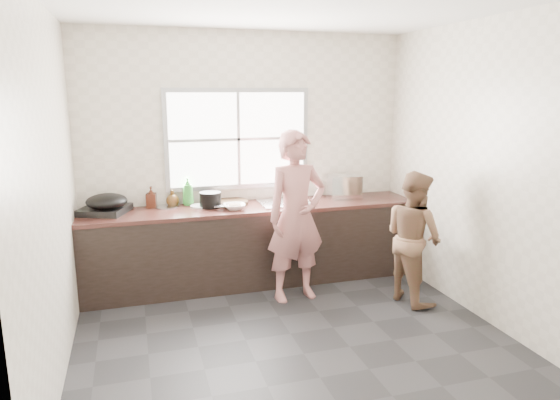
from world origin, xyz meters
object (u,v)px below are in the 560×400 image
object	(u,v)px
bowl_held	(304,204)
dish_rack	(344,187)
bowl_crabs	(297,204)
plate_food	(200,206)
person_side	(413,237)
black_pot	(210,200)
wok	(107,201)
pot_lid_right	(167,207)
bowl_mince	(234,207)
burner	(105,210)
pot_lid_left	(109,214)
bottle_green	(188,191)
woman	(296,222)
bottle_brown_short	(173,199)
glass_jar	(174,202)
cutting_board	(230,202)
bottle_brown_tall	(151,198)

from	to	relation	value
bowl_held	dish_rack	bearing A→B (deg)	26.12
bowl_crabs	bowl_held	distance (m)	0.08
bowl_held	plate_food	bearing A→B (deg)	163.45
person_side	black_pot	world-z (taller)	person_side
wok	pot_lid_right	size ratio (longest dim) A/B	1.61
bowl_mince	black_pot	distance (m)	0.28
bowl_held	wok	distance (m)	2.01
bowl_crabs	dish_rack	bearing A→B (deg)	23.34
burner	black_pot	bearing A→B (deg)	-2.60
plate_food	pot_lid_left	bearing A→B (deg)	-176.16
bowl_held	bottle_green	distance (m)	1.26
woman	wok	size ratio (longest dim) A/B	3.98
bottle_green	burner	world-z (taller)	bottle_green
bottle_brown_short	black_pot	bearing A→B (deg)	-24.27
pot_lid_left	black_pot	bearing A→B (deg)	0.82
bowl_mince	pot_lid_left	distance (m)	1.25
person_side	bowl_crabs	size ratio (longest dim) A/B	6.64
woman	person_side	xyz separation A→B (m)	(1.09, -0.39, -0.14)
glass_jar	woman	bearing A→B (deg)	-34.85
cutting_board	bowl_mince	size ratio (longest dim) A/B	1.69
cutting_board	wok	size ratio (longest dim) A/B	0.97
bottle_brown_tall	pot_lid_left	world-z (taller)	bottle_brown_tall
burner	wok	world-z (taller)	wok
person_side	bowl_mince	world-z (taller)	person_side
person_side	bowl_mince	xyz separation A→B (m)	(-1.62, 0.83, 0.23)
pot_lid_right	bowl_crabs	bearing A→B (deg)	-16.68
woman	pot_lid_left	distance (m)	1.87
bottle_brown_short	pot_lid_right	size ratio (longest dim) A/B	0.65
bowl_crabs	plate_food	bearing A→B (deg)	162.18
cutting_board	burner	xyz separation A→B (m)	(-1.29, -0.04, 0.01)
burner	person_side	bearing A→B (deg)	-19.75
bowl_crabs	bottle_brown_tall	xyz separation A→B (m)	(-1.48, 0.44, 0.07)
bottle_green	bowl_mince	bearing A→B (deg)	-37.73
bottle_green	pot_lid_left	world-z (taller)	bottle_green
cutting_board	black_pot	xyz separation A→B (m)	(-0.23, -0.08, 0.06)
bottle_brown_tall	glass_jar	distance (m)	0.24
cutting_board	wok	distance (m)	1.27
bottle_brown_tall	burner	size ratio (longest dim) A/B	0.47
person_side	burner	bearing A→B (deg)	60.02
bottle_brown_tall	bottle_brown_short	size ratio (longest dim) A/B	1.26
plate_food	bottle_brown_short	xyz separation A→B (m)	(-0.28, 0.12, 0.07)
bottle_green	plate_food	bearing A→B (deg)	-48.12
bottle_green	bottle_brown_tall	distance (m)	0.39
pot_lid_right	cutting_board	bearing A→B (deg)	-3.72
bottle_brown_tall	person_side	bearing A→B (deg)	-25.55
wok	person_side	bearing A→B (deg)	-18.62
bottle_brown_short	dish_rack	xyz separation A→B (m)	(1.93, -0.15, 0.05)
pot_lid_right	bottle_brown_short	bearing A→B (deg)	33.24
plate_food	bottle_brown_short	world-z (taller)	bottle_brown_short
bowl_mince	pot_lid_right	bearing A→B (deg)	156.16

